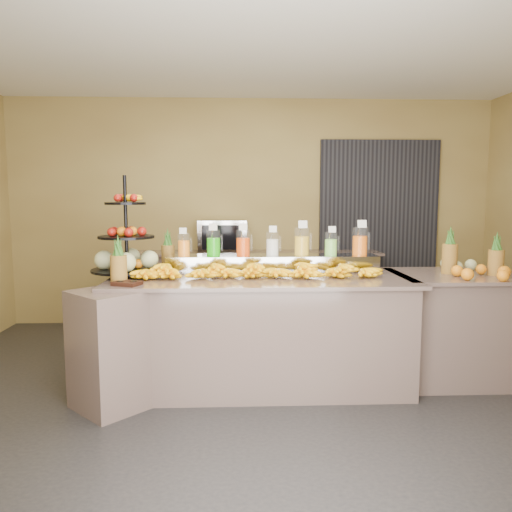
{
  "coord_description": "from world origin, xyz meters",
  "views": [
    {
      "loc": [
        -0.21,
        -3.8,
        1.59
      ],
      "look_at": [
        -0.04,
        0.3,
        1.11
      ],
      "focal_mm": 35.0,
      "sensor_mm": 36.0,
      "label": 1
    }
  ],
  "objects": [
    {
      "name": "buffet_counter",
      "position": [
        -0.12,
        0.26,
        0.47
      ],
      "size": [
        2.75,
        1.25,
        0.93
      ],
      "color": "gray",
      "rests_on": "ground"
    },
    {
      "name": "fruit_stand",
      "position": [
        -1.09,
        0.43,
        1.15
      ],
      "size": [
        0.62,
        0.62,
        0.84
      ],
      "rotation": [
        0.0,
        0.0,
        -0.03
      ],
      "color": "black",
      "rests_on": "buffet_counter"
    },
    {
      "name": "pitcher_tray",
      "position": [
        0.11,
        0.58,
        1.01
      ],
      "size": [
        1.85,
        0.3,
        0.15
      ],
      "primitive_type": "cube",
      "color": "gray",
      "rests_on": "buffet_counter"
    },
    {
      "name": "ground",
      "position": [
        0.0,
        0.0,
        0.0
      ],
      "size": [
        6.0,
        6.0,
        0.0
      ],
      "primitive_type": "plane",
      "color": "black",
      "rests_on": "ground"
    },
    {
      "name": "oven_warmer",
      "position": [
        -0.37,
        2.25,
        1.12
      ],
      "size": [
        0.59,
        0.42,
        0.39
      ],
      "primitive_type": "cube",
      "rotation": [
        0.0,
        0.0,
        0.02
      ],
      "color": "gray",
      "rests_on": "back_ledge"
    },
    {
      "name": "juice_pitcher_orange_b",
      "position": [
        -0.15,
        0.58,
        1.18
      ],
      "size": [
        0.12,
        0.13,
        0.3
      ],
      "color": "silver",
      "rests_on": "pitcher_tray"
    },
    {
      "name": "juice_pitcher_orange_a",
      "position": [
        -0.67,
        0.58,
        1.17
      ],
      "size": [
        0.11,
        0.11,
        0.26
      ],
      "color": "silver",
      "rests_on": "pitcher_tray"
    },
    {
      "name": "juice_pitcher_green",
      "position": [
        -0.41,
        0.58,
        1.18
      ],
      "size": [
        0.12,
        0.13,
        0.3
      ],
      "color": "silver",
      "rests_on": "pitcher_tray"
    },
    {
      "name": "juice_pitcher_lemon",
      "position": [
        0.37,
        0.58,
        1.19
      ],
      "size": [
        0.13,
        0.14,
        0.32
      ],
      "color": "silver",
      "rests_on": "pitcher_tray"
    },
    {
      "name": "condiment_caddy",
      "position": [
        -1.03,
        -0.05,
        0.94
      ],
      "size": [
        0.24,
        0.21,
        0.03
      ],
      "primitive_type": "cube",
      "rotation": [
        0.0,
        0.0,
        -0.39
      ],
      "color": "black",
      "rests_on": "buffet_counter"
    },
    {
      "name": "pineapple_left_a",
      "position": [
        -1.11,
        0.06,
        1.07
      ],
      "size": [
        0.13,
        0.13,
        0.38
      ],
      "rotation": [
        0.0,
        0.0,
        0.12
      ],
      "color": "brown",
      "rests_on": "buffet_counter"
    },
    {
      "name": "right_counter",
      "position": [
        1.7,
        0.4,
        0.47
      ],
      "size": [
        1.08,
        0.88,
        0.93
      ],
      "color": "gray",
      "rests_on": "ground"
    },
    {
      "name": "pineapple_left_b",
      "position": [
        -0.83,
        0.79,
        1.07
      ],
      "size": [
        0.12,
        0.12,
        0.38
      ],
      "rotation": [
        0.0,
        0.0,
        -0.19
      ],
      "color": "brown",
      "rests_on": "buffet_counter"
    },
    {
      "name": "back_ledge",
      "position": [
        0.0,
        2.25,
        0.47
      ],
      "size": [
        3.1,
        0.55,
        0.93
      ],
      "color": "gray",
      "rests_on": "ground"
    },
    {
      "name": "room_envelope",
      "position": [
        0.19,
        0.79,
        1.88
      ],
      "size": [
        6.04,
        5.02,
        2.82
      ],
      "color": "olive",
      "rests_on": "ground"
    },
    {
      "name": "juice_pitcher_orange_c",
      "position": [
        0.89,
        0.58,
        1.19
      ],
      "size": [
        0.13,
        0.14,
        0.32
      ],
      "color": "silver",
      "rests_on": "pitcher_tray"
    },
    {
      "name": "juice_pitcher_milk",
      "position": [
        0.11,
        0.58,
        1.17
      ],
      "size": [
        0.11,
        0.12,
        0.27
      ],
      "color": "silver",
      "rests_on": "pitcher_tray"
    },
    {
      "name": "banana_heap",
      "position": [
        -0.06,
        0.28,
        1.0
      ],
      "size": [
        2.01,
        0.18,
        0.17
      ],
      "color": "#FFB60C",
      "rests_on": "buffet_counter"
    },
    {
      "name": "right_fruit_pile",
      "position": [
        1.8,
        0.27,
        1.01
      ],
      "size": [
        0.49,
        0.47,
        0.26
      ],
      "color": "brown",
      "rests_on": "right_counter"
    },
    {
      "name": "juice_pitcher_lime",
      "position": [
        0.63,
        0.58,
        1.17
      ],
      "size": [
        0.11,
        0.12,
        0.27
      ],
      "color": "silver",
      "rests_on": "pitcher_tray"
    }
  ]
}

